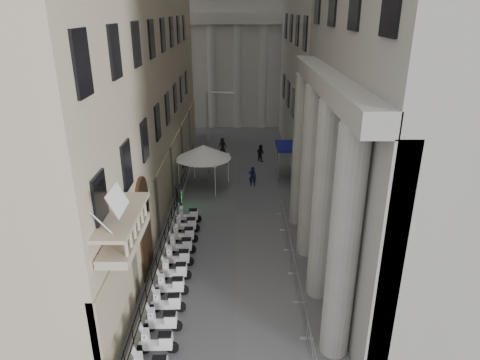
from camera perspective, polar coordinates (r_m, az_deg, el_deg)
The scene contains 24 objects.
iron_fence at distance 30.05m, azimuth -8.75°, elevation -5.42°, with size 0.30×28.00×1.40m, color black, non-canonical shape.
blue_awning at distance 37.21m, azimuth 5.99°, elevation 0.24°, with size 1.60×3.00×3.00m, color navy, non-canonical shape.
scooter_2 at distance 19.99m, azimuth -10.74°, elevation -21.70°, with size 0.56×1.40×1.50m, color white, non-canonical shape.
scooter_3 at distance 20.96m, azimuth -10.09°, elevation -19.21°, with size 0.56×1.40×1.50m, color white, non-canonical shape.
scooter_4 at distance 21.96m, azimuth -9.51°, elevation -16.95°, with size 0.56×1.40×1.50m, color white, non-canonical shape.
scooter_5 at distance 22.99m, azimuth -8.99°, elevation -14.88°, with size 0.56×1.40×1.50m, color white, non-canonical shape.
scooter_6 at distance 24.06m, azimuth -8.52°, elevation -12.99°, with size 0.56×1.40×1.50m, color white, non-canonical shape.
scooter_7 at distance 25.15m, azimuth -8.11°, elevation -11.27°, with size 0.56×1.40×1.50m, color white, non-canonical shape.
scooter_8 at distance 26.26m, azimuth -7.73°, elevation -9.68°, with size 0.56×1.40×1.50m, color white, non-canonical shape.
scooter_9 at distance 27.39m, azimuth -7.38°, elevation -8.23°, with size 0.56×1.40×1.50m, color white, non-canonical shape.
scooter_10 at distance 28.53m, azimuth -7.07°, elevation -6.89°, with size 0.56×1.40×1.50m, color white, non-canonical shape.
scooter_11 at distance 29.70m, azimuth -6.78°, elevation -5.66°, with size 0.56×1.40×1.50m, color white, non-canonical shape.
barrier_0 at distance 19.63m, azimuth 9.44°, elevation -22.60°, with size 0.60×2.40×1.10m, color #B1B4B9, non-canonical shape.
barrier_1 at distance 21.46m, azimuth 8.36°, elevation -17.94°, with size 0.60×2.40×1.10m, color #B1B4B9, non-canonical shape.
barrier_2 at distance 23.41m, azimuth 7.49°, elevation -14.04°, with size 0.60×2.40×1.10m, color #B1B4B9, non-canonical shape.
barrier_3 at distance 25.46m, azimuth 6.79°, elevation -10.74°, with size 0.60×2.40×1.10m, color #B1B4B9, non-canonical shape.
barrier_4 at distance 27.58m, azimuth 6.20°, elevation -7.94°, with size 0.60×2.40×1.10m, color #B1B4B9, non-canonical shape.
barrier_5 at distance 29.76m, azimuth 5.71°, elevation -5.55°, with size 0.60×2.40×1.10m, color #B1B4B9, non-canonical shape.
security_tent at distance 34.95m, azimuth -5.46°, elevation 4.02°, with size 4.40×4.40×3.58m.
street_lamp at distance 37.06m, azimuth -3.93°, elevation 7.16°, with size 2.37×0.40×7.24m.
info_kiosk at distance 31.32m, azimuth -8.18°, elevation -2.40°, with size 0.52×0.87×1.76m.
pedestrian_a at distance 35.12m, azimuth 1.67°, elevation 0.48°, with size 0.61×0.40×1.68m, color #0D1134.
pedestrian_b at distance 40.96m, azimuth 2.72°, elevation 3.62°, with size 0.81×0.63×1.66m, color black.
pedestrian_c at distance 43.15m, azimuth -2.36°, elevation 4.58°, with size 0.81×0.53×1.65m, color black.
Camera 1 is at (0.20, -8.38, 13.67)m, focal length 32.00 mm.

